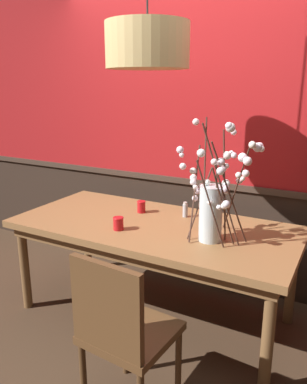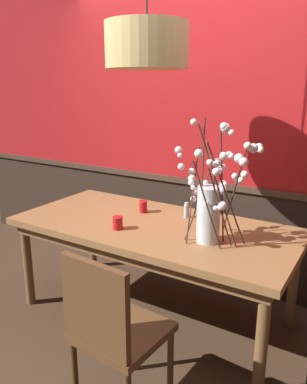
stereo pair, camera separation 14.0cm
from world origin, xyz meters
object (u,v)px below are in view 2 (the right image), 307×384
at_px(dining_table, 153,234).
at_px(chair_near_side_right, 113,328).
at_px(chair_far_side_right, 235,225).
at_px(condiment_bottle, 186,210).
at_px(vase_with_blossoms, 211,204).
at_px(candle_holder_nearer_center, 143,206).
at_px(candle_holder_nearer_edge, 118,223).
at_px(pendant_lamp, 147,46).
at_px(chair_far_side_left, 179,212).

bearing_deg(dining_table, chair_near_side_right, -70.87).
relative_size(chair_far_side_right, condiment_bottle, 7.75).
relative_size(chair_far_side_right, vase_with_blossoms, 1.17).
xyz_separation_m(chair_far_side_right, candle_holder_nearer_center, (-0.52, -0.70, 0.28)).
bearing_deg(candle_holder_nearer_edge, chair_near_side_right, -55.46).
height_order(candle_holder_nearer_edge, pendant_lamp, pendant_lamp).
bearing_deg(chair_far_side_right, dining_table, -109.34).
bearing_deg(condiment_bottle, candle_holder_nearer_edge, -122.35).
height_order(vase_with_blossoms, candle_holder_nearer_center, vase_with_blossoms).
bearing_deg(candle_holder_nearer_center, vase_with_blossoms, -22.15).
xyz_separation_m(chair_far_side_right, vase_with_blossoms, (0.18, -0.98, 0.49)).
distance_m(chair_far_side_left, pendant_lamp, 1.77).
xyz_separation_m(dining_table, candle_holder_nearer_center, (-0.21, 0.18, 0.13)).
bearing_deg(chair_near_side_right, chair_far_side_left, 107.82).
bearing_deg(pendant_lamp, vase_with_blossoms, -3.91).
relative_size(chair_far_side_left, candle_holder_nearer_edge, 10.26).
bearing_deg(pendant_lamp, condiment_bottle, 65.35).
bearing_deg(chair_far_side_left, vase_with_blossoms, -53.32).
xyz_separation_m(dining_table, vase_with_blossoms, (0.49, -0.10, 0.34)).
distance_m(chair_far_side_left, chair_far_side_right, 0.58).
height_order(chair_far_side_right, vase_with_blossoms, vase_with_blossoms).
xyz_separation_m(vase_with_blossoms, condiment_bottle, (-0.35, 0.35, -0.20)).
relative_size(dining_table, pendant_lamp, 1.81).
height_order(dining_table, chair_far_side_right, chair_far_side_right).
distance_m(chair_near_side_right, candle_holder_nearer_center, 1.24).
xyz_separation_m(condiment_bottle, pendant_lamp, (-0.15, -0.32, 1.16)).
height_order(chair_near_side_right, chair_far_side_left, chair_near_side_right).
bearing_deg(condiment_bottle, pendant_lamp, -114.65).
bearing_deg(chair_far_side_left, chair_near_side_right, -72.18).
distance_m(chair_near_side_right, candle_holder_nearer_edge, 0.88).
bearing_deg(dining_table, condiment_bottle, 60.93).
bearing_deg(vase_with_blossoms, candle_holder_nearer_center, 157.85).
height_order(candle_holder_nearer_center, pendant_lamp, pendant_lamp).
xyz_separation_m(chair_far_side_left, candle_holder_nearer_center, (0.06, -0.74, 0.27)).
xyz_separation_m(chair_near_side_right, vase_with_blossoms, (0.17, 0.81, 0.47)).
distance_m(chair_near_side_right, pendant_lamp, 1.69).
xyz_separation_m(candle_holder_nearer_edge, pendant_lamp, (0.15, 0.15, 1.17)).
height_order(dining_table, pendant_lamp, pendant_lamp).
bearing_deg(chair_far_side_left, pendant_lamp, -74.91).
bearing_deg(dining_table, candle_holder_nearer_edge, -125.81).
relative_size(candle_holder_nearer_center, candle_holder_nearer_edge, 1.03).
bearing_deg(candle_holder_nearer_center, chair_far_side_right, 53.47).
height_order(chair_far_side_right, condiment_bottle, chair_far_side_right).
bearing_deg(vase_with_blossoms, pendant_lamp, 176.09).
distance_m(candle_holder_nearer_edge, condiment_bottle, 0.56).
relative_size(candle_holder_nearer_edge, condiment_bottle, 0.77).
xyz_separation_m(vase_with_blossoms, candle_holder_nearer_edge, (-0.65, -0.12, -0.21)).
bearing_deg(chair_far_side_right, pendant_lamp, -108.42).
bearing_deg(chair_near_side_right, condiment_bottle, 98.61).
bearing_deg(condiment_bottle, vase_with_blossoms, -45.33).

